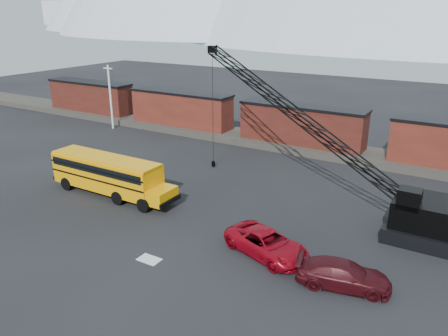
% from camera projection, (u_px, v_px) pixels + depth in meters
% --- Properties ---
extents(ground, '(160.00, 160.00, 0.00)m').
position_uv_depth(ground, '(181.00, 231.00, 30.04)').
color(ground, black).
rests_on(ground, ground).
extents(gravel_berm, '(120.00, 5.00, 0.70)m').
position_uv_depth(gravel_berm, '(300.00, 146.00, 47.67)').
color(gravel_berm, '#48433B').
rests_on(gravel_berm, ground).
extents(boxcar_west_far, '(13.70, 3.10, 4.17)m').
position_uv_depth(boxcar_west_far, '(91.00, 96.00, 62.30)').
color(boxcar_west_far, '#511D17').
rests_on(boxcar_west_far, gravel_berm).
extents(boxcar_west_near, '(13.70, 3.10, 4.17)m').
position_uv_depth(boxcar_west_near, '(181.00, 108.00, 54.57)').
color(boxcar_west_near, '#481C14').
rests_on(boxcar_west_near, gravel_berm).
extents(boxcar_mid, '(13.70, 3.10, 4.17)m').
position_uv_depth(boxcar_mid, '(302.00, 124.00, 46.85)').
color(boxcar_mid, '#511D17').
rests_on(boxcar_mid, gravel_berm).
extents(utility_pole, '(1.40, 0.24, 8.00)m').
position_uv_depth(utility_pole, '(110.00, 96.00, 54.74)').
color(utility_pole, silver).
rests_on(utility_pole, ground).
extents(snow_patch, '(1.40, 0.90, 0.02)m').
position_uv_depth(snow_patch, '(149.00, 259.00, 26.56)').
color(snow_patch, silver).
rests_on(snow_patch, ground).
extents(school_bus, '(11.65, 2.65, 3.19)m').
position_uv_depth(school_bus, '(110.00, 174.00, 35.34)').
color(school_bus, orange).
rests_on(school_bus, ground).
extents(red_pickup, '(6.19, 4.23, 1.57)m').
position_uv_depth(red_pickup, '(267.00, 243.00, 26.85)').
color(red_pickup, maroon).
rests_on(red_pickup, ground).
extents(maroon_suv, '(5.46, 3.19, 1.49)m').
position_uv_depth(maroon_suv, '(343.00, 275.00, 23.75)').
color(maroon_suv, '#3C0A10').
rests_on(maroon_suv, ground).
extents(crawler_crane, '(23.06, 7.33, 11.57)m').
position_uv_depth(crawler_crane, '(299.00, 117.00, 33.61)').
color(crawler_crane, black).
rests_on(crawler_crane, ground).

